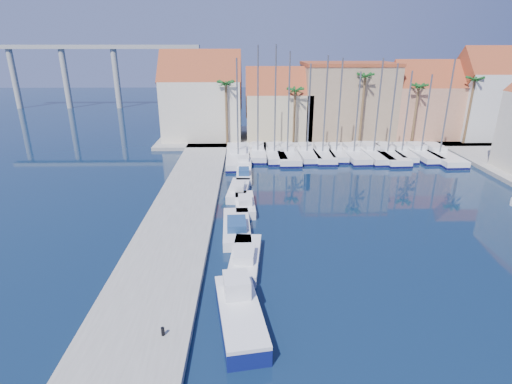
# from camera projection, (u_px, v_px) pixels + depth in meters

# --- Properties ---
(ground) EXTENTS (260.00, 260.00, 0.00)m
(ground) POSITION_uv_depth(u_px,v_px,m) (305.00, 341.00, 21.09)
(ground) COLOR #081732
(ground) RESTS_ON ground
(quay_west) EXTENTS (6.00, 77.00, 0.50)m
(quay_west) POSITION_uv_depth(u_px,v_px,m) (176.00, 228.00, 33.46)
(quay_west) COLOR gray
(quay_west) RESTS_ON ground
(shore_north) EXTENTS (54.00, 16.00, 0.50)m
(shore_north) POSITION_uv_depth(u_px,v_px,m) (325.00, 137.00, 66.16)
(shore_north) COLOR gray
(shore_north) RESTS_ON ground
(bollard) EXTENTS (0.19, 0.19, 0.47)m
(bollard) POSITION_uv_depth(u_px,v_px,m) (163.00, 331.00, 20.70)
(bollard) COLOR black
(bollard) RESTS_ON quay_west
(fishing_boat) EXTENTS (3.22, 6.90, 2.32)m
(fishing_boat) POSITION_uv_depth(u_px,v_px,m) (240.00, 312.00, 22.18)
(fishing_boat) COLOR navy
(fishing_boat) RESTS_ON ground
(motorboat_west_0) EXTENTS (2.49, 6.28, 1.40)m
(motorboat_west_0) POSITION_uv_depth(u_px,v_px,m) (245.00, 258.00, 28.27)
(motorboat_west_0) COLOR white
(motorboat_west_0) RESTS_ON ground
(motorboat_west_1) EXTENTS (2.46, 6.87, 1.40)m
(motorboat_west_1) POSITION_uv_depth(u_px,v_px,m) (237.00, 227.00, 32.92)
(motorboat_west_1) COLOR white
(motorboat_west_1) RESTS_ON ground
(motorboat_west_2) EXTENTS (2.01, 5.58, 1.40)m
(motorboat_west_2) POSITION_uv_depth(u_px,v_px,m) (245.00, 204.00, 37.75)
(motorboat_west_2) COLOR white
(motorboat_west_2) RESTS_ON ground
(motorboat_west_3) EXTENTS (2.44, 6.13, 1.40)m
(motorboat_west_3) POSITION_uv_depth(u_px,v_px,m) (239.00, 190.00, 41.36)
(motorboat_west_3) COLOR white
(motorboat_west_3) RESTS_ON ground
(motorboat_west_4) EXTENTS (1.73, 5.32, 1.40)m
(motorboat_west_4) POSITION_uv_depth(u_px,v_px,m) (244.00, 175.00, 46.06)
(motorboat_west_4) COLOR white
(motorboat_west_4) RESTS_ON ground
(motorboat_west_5) EXTENTS (2.14, 5.73, 1.40)m
(motorboat_west_5) POSITION_uv_depth(u_px,v_px,m) (244.00, 163.00, 50.76)
(motorboat_west_5) COLOR white
(motorboat_west_5) RESTS_ON ground
(motorboat_west_6) EXTENTS (2.52, 6.78, 1.40)m
(motorboat_west_6) POSITION_uv_depth(u_px,v_px,m) (243.00, 150.00, 56.68)
(motorboat_west_6) COLOR white
(motorboat_west_6) RESTS_ON ground
(sailboat_0) EXTENTS (3.48, 12.07, 13.11)m
(sailboat_0) POSITION_uv_depth(u_px,v_px,m) (238.00, 156.00, 53.69)
(sailboat_0) COLOR white
(sailboat_0) RESTS_ON ground
(sailboat_1) EXTENTS (2.67, 8.98, 14.61)m
(sailboat_1) POSITION_uv_depth(u_px,v_px,m) (258.00, 152.00, 55.38)
(sailboat_1) COLOR white
(sailboat_1) RESTS_ON ground
(sailboat_2) EXTENTS (3.08, 9.76, 14.68)m
(sailboat_2) POSITION_uv_depth(u_px,v_px,m) (274.00, 152.00, 55.08)
(sailboat_2) COLOR white
(sailboat_2) RESTS_ON ground
(sailboat_3) EXTENTS (2.96, 10.68, 13.88)m
(sailboat_3) POSITION_uv_depth(u_px,v_px,m) (287.00, 153.00, 54.80)
(sailboat_3) COLOR white
(sailboat_3) RESTS_ON ground
(sailboat_4) EXTENTS (2.92, 9.23, 12.37)m
(sailboat_4) POSITION_uv_depth(u_px,v_px,m) (306.00, 153.00, 55.08)
(sailboat_4) COLOR white
(sailboat_4) RESTS_ON ground
(sailboat_5) EXTENTS (2.54, 9.56, 13.39)m
(sailboat_5) POSITION_uv_depth(u_px,v_px,m) (322.00, 153.00, 54.99)
(sailboat_5) COLOR white
(sailboat_5) RESTS_ON ground
(sailboat_6) EXTENTS (2.35, 8.20, 13.05)m
(sailboat_6) POSITION_uv_depth(u_px,v_px,m) (336.00, 152.00, 55.22)
(sailboat_6) COLOR white
(sailboat_6) RESTS_ON ground
(sailboat_7) EXTENTS (2.93, 9.70, 11.39)m
(sailboat_7) POSITION_uv_depth(u_px,v_px,m) (353.00, 153.00, 54.92)
(sailboat_7) COLOR white
(sailboat_7) RESTS_ON ground
(sailboat_8) EXTENTS (3.27, 10.67, 13.06)m
(sailboat_8) POSITION_uv_depth(u_px,v_px,m) (372.00, 152.00, 55.25)
(sailboat_8) COLOR white
(sailboat_8) RESTS_ON ground
(sailboat_9) EXTENTS (3.42, 11.01, 12.40)m
(sailboat_9) POSITION_uv_depth(u_px,v_px,m) (386.00, 153.00, 54.90)
(sailboat_9) COLOR white
(sailboat_9) RESTS_ON ground
(sailboat_10) EXTENTS (2.42, 8.32, 11.49)m
(sailboat_10) POSITION_uv_depth(u_px,v_px,m) (400.00, 152.00, 55.17)
(sailboat_10) COLOR white
(sailboat_10) RESTS_ON ground
(sailboat_11) EXTENTS (3.17, 9.85, 11.04)m
(sailboat_11) POSITION_uv_depth(u_px,v_px,m) (419.00, 152.00, 55.31)
(sailboat_11) COLOR white
(sailboat_11) RESTS_ON ground
(sailboat_12) EXTENTS (3.28, 11.45, 12.97)m
(sailboat_12) POSITION_uv_depth(u_px,v_px,m) (437.00, 154.00, 54.57)
(sailboat_12) COLOR white
(sailboat_12) RESTS_ON ground
(building_0) EXTENTS (12.30, 9.00, 13.50)m
(building_0) POSITION_uv_depth(u_px,v_px,m) (202.00, 99.00, 62.62)
(building_0) COLOR beige
(building_0) RESTS_ON shore_north
(building_1) EXTENTS (10.30, 8.00, 11.00)m
(building_1) POSITION_uv_depth(u_px,v_px,m) (278.00, 107.00, 63.29)
(building_1) COLOR beige
(building_1) RESTS_ON shore_north
(building_2) EXTENTS (14.20, 10.20, 11.50)m
(building_2) POSITION_uv_depth(u_px,v_px,m) (346.00, 100.00, 64.11)
(building_2) COLOR #9C8060
(building_2) RESTS_ON shore_north
(building_3) EXTENTS (10.30, 8.00, 12.00)m
(building_3) POSITION_uv_depth(u_px,v_px,m) (422.00, 103.00, 63.56)
(building_3) COLOR tan
(building_3) RESTS_ON shore_north
(building_4) EXTENTS (8.30, 8.00, 14.00)m
(building_4) POSITION_uv_depth(u_px,v_px,m) (483.00, 96.00, 62.42)
(building_4) COLOR silver
(building_4) RESTS_ON shore_north
(palm_0) EXTENTS (2.60, 2.60, 10.15)m
(palm_0) POSITION_uv_depth(u_px,v_px,m) (226.00, 86.00, 57.13)
(palm_0) COLOR brown
(palm_0) RESTS_ON shore_north
(palm_1) EXTENTS (2.60, 2.60, 9.15)m
(palm_1) POSITION_uv_depth(u_px,v_px,m) (295.00, 92.00, 57.66)
(palm_1) COLOR brown
(palm_1) RESTS_ON shore_north
(palm_2) EXTENTS (2.60, 2.60, 11.15)m
(palm_2) POSITION_uv_depth(u_px,v_px,m) (365.00, 79.00, 57.20)
(palm_2) COLOR brown
(palm_2) RESTS_ON shore_north
(palm_3) EXTENTS (2.60, 2.60, 9.65)m
(palm_3) POSITION_uv_depth(u_px,v_px,m) (419.00, 89.00, 57.85)
(palm_3) COLOR brown
(palm_3) RESTS_ON shore_north
(palm_4) EXTENTS (2.60, 2.60, 10.65)m
(palm_4) POSITION_uv_depth(u_px,v_px,m) (475.00, 82.00, 57.69)
(palm_4) COLOR brown
(palm_4) RESTS_ON shore_north
(viaduct) EXTENTS (48.00, 2.20, 14.45)m
(viaduct) POSITION_uv_depth(u_px,v_px,m) (93.00, 64.00, 93.51)
(viaduct) COLOR #9E9E99
(viaduct) RESTS_ON ground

